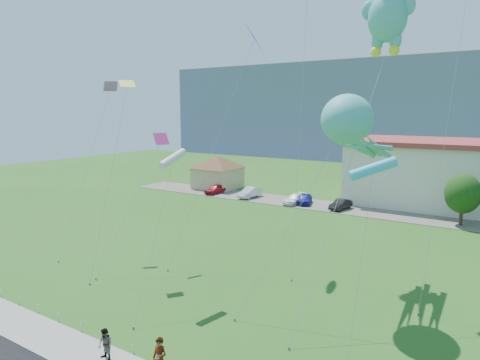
% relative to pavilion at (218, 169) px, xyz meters
% --- Properties ---
extents(ground, '(160.00, 160.00, 0.00)m').
position_rel_pavilion_xyz_m(ground, '(24.00, -38.00, -3.02)').
color(ground, '#245518').
rests_on(ground, ground).
extents(parking_strip, '(70.00, 6.00, 0.06)m').
position_rel_pavilion_xyz_m(parking_strip, '(24.00, -3.00, -2.99)').
color(parking_strip, '#59544C').
rests_on(parking_strip, ground).
extents(hill_ridge, '(160.00, 50.00, 25.00)m').
position_rel_pavilion_xyz_m(hill_ridge, '(24.00, 82.00, 9.48)').
color(hill_ridge, slate).
rests_on(hill_ridge, ground).
extents(pavilion, '(9.20, 9.20, 5.00)m').
position_rel_pavilion_xyz_m(pavilion, '(0.00, 0.00, 0.00)').
color(pavilion, tan).
rests_on(pavilion, ground).
extents(rope_fence, '(26.05, 0.05, 0.50)m').
position_rel_pavilion_xyz_m(rope_fence, '(24.00, -39.30, -2.77)').
color(rope_fence, white).
rests_on(rope_fence, ground).
extents(tree_near, '(3.60, 3.60, 5.47)m').
position_rel_pavilion_xyz_m(tree_near, '(34.00, -4.00, 0.36)').
color(tree_near, '#3F2B19').
rests_on(tree_near, ground).
extents(pedestrian_left, '(0.74, 0.52, 1.94)m').
position_rel_pavilion_xyz_m(pedestrian_left, '(25.65, -40.20, -1.95)').
color(pedestrian_left, gray).
rests_on(pedestrian_left, sidewalk).
extents(pedestrian_right, '(0.82, 0.68, 1.57)m').
position_rel_pavilion_xyz_m(pedestrian_right, '(22.44, -40.51, -2.14)').
color(pedestrian_right, gray).
rests_on(pedestrian_right, sidewalk).
extents(parked_car_red, '(1.53, 3.79, 1.29)m').
position_rel_pavilion_xyz_m(parked_car_red, '(2.32, -3.89, -2.32)').
color(parked_car_red, red).
rests_on(parked_car_red, parking_strip).
extents(parked_car_silver, '(1.74, 4.30, 1.39)m').
position_rel_pavilion_xyz_m(parked_car_silver, '(8.04, -3.66, -2.27)').
color(parked_car_silver, silver).
rests_on(parked_car_silver, parking_strip).
extents(parked_car_white, '(2.17, 4.36, 1.22)m').
position_rel_pavilion_xyz_m(parked_car_white, '(14.94, -3.89, -2.36)').
color(parked_car_white, white).
rests_on(parked_car_white, parking_strip).
extents(parked_car_blue, '(2.60, 4.11, 1.30)m').
position_rel_pavilion_xyz_m(parked_car_blue, '(16.11, -3.32, -2.31)').
color(parked_car_blue, '#1C1C9A').
rests_on(parked_car_blue, parking_strip).
extents(parked_car_black, '(1.87, 3.85, 1.22)m').
position_rel_pavilion_xyz_m(parked_car_black, '(21.00, -3.85, -2.36)').
color(parked_car_black, black).
rests_on(parked_car_black, parking_strip).
extents(octopus_kite, '(5.76, 11.77, 12.84)m').
position_rel_pavilion_xyz_m(octopus_kite, '(29.65, -27.24, 7.71)').
color(octopus_kite, teal).
rests_on(octopus_kite, ground).
extents(teddy_bear_kite, '(3.23, 11.17, 20.36)m').
position_rel_pavilion_xyz_m(teddy_bear_kite, '(30.74, -24.76, 14.90)').
color(teddy_bear_kite, teal).
rests_on(teddy_bear_kite, ground).
extents(small_kite_white, '(1.60, 6.20, 9.31)m').
position_rel_pavilion_xyz_m(small_kite_white, '(19.96, -32.65, 5.78)').
color(small_kite_white, silver).
rests_on(small_kite_white, ground).
extents(small_kite_black, '(1.29, 6.51, 14.34)m').
position_rel_pavilion_xyz_m(small_kite_black, '(8.75, -28.39, 9.13)').
color(small_kite_black, black).
rests_on(small_kite_black, ground).
extents(small_kite_pink, '(1.64, 6.78, 10.13)m').
position_rel_pavilion_xyz_m(small_kite_pink, '(14.68, -28.74, 5.62)').
color(small_kite_pink, '#CF2E83').
rests_on(small_kite_pink, ground).
extents(small_kite_cyan, '(0.50, 3.99, 9.63)m').
position_rel_pavilion_xyz_m(small_kite_cyan, '(32.52, -32.88, 6.10)').
color(small_kite_cyan, '#31B9DC').
rests_on(small_kite_cyan, ground).
extents(small_kite_yellow, '(1.29, 5.32, 14.24)m').
position_rel_pavilion_xyz_m(small_kite_yellow, '(13.77, -30.93, 9.08)').
color(small_kite_yellow, '#CDD331').
rests_on(small_kite_yellow, ground).
extents(small_kite_blue, '(4.05, 7.93, 18.23)m').
position_rel_pavilion_xyz_m(small_kite_blue, '(20.00, -23.11, 14.08)').
color(small_kite_blue, '#3026DA').
rests_on(small_kite_blue, ground).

